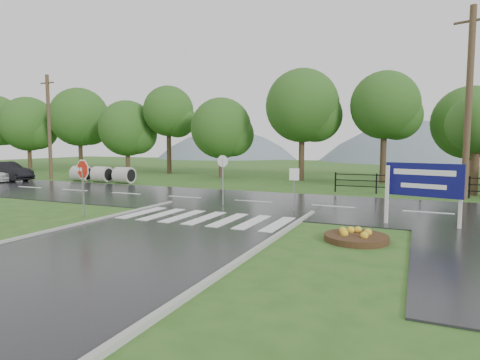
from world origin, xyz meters
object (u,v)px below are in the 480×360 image
at_px(culvert_pipes, 102,174).
at_px(stop_sign, 83,174).
at_px(car_dark, 6,182).
at_px(estate_billboard, 423,183).

bearing_deg(culvert_pipes, stop_sign, -49.89).
bearing_deg(stop_sign, car_dark, 152.26).
xyz_separation_m(culvert_pipes, car_dark, (-7.20, -2.64, -0.60)).
relative_size(culvert_pipes, stop_sign, 2.22).
relative_size(stop_sign, car_dark, 0.53).
bearing_deg(culvert_pipes, estate_billboard, -20.13).
distance_m(culvert_pipes, stop_sign, 15.12).
xyz_separation_m(estate_billboard, car_dark, (-29.32, 5.47, -1.56)).
bearing_deg(car_dark, estate_billboard, -99.63).
height_order(culvert_pipes, stop_sign, stop_sign).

